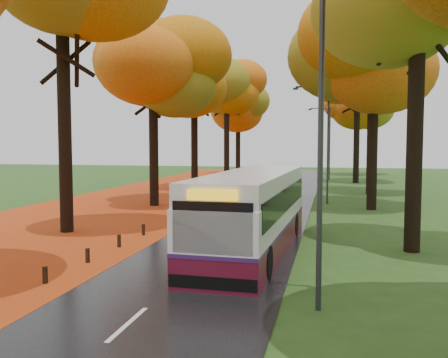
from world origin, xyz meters
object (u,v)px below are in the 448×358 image
(streetlamp_near, at_px, (310,119))
(car_dark, at_px, (267,175))
(streetlamp_far, at_px, (327,137))
(streetlamp_mid, at_px, (324,134))
(car_white, at_px, (234,190))
(bus, at_px, (253,210))
(car_silver, at_px, (261,178))

(streetlamp_near, distance_m, car_dark, 40.27)
(streetlamp_near, relative_size, streetlamp_far, 1.00)
(streetlamp_mid, relative_size, car_white, 1.79)
(streetlamp_near, relative_size, bus, 0.70)
(car_dark, bearing_deg, streetlamp_near, -83.19)
(car_white, bearing_deg, streetlamp_far, 84.49)
(car_silver, bearing_deg, streetlamp_near, -73.06)
(streetlamp_near, distance_m, streetlamp_far, 44.00)
(streetlamp_mid, xyz_separation_m, car_white, (-6.25, 0.20, -3.91))
(car_white, bearing_deg, bus, -65.85)
(streetlamp_near, bearing_deg, car_dark, 98.73)
(streetlamp_far, relative_size, bus, 0.70)
(streetlamp_near, relative_size, car_silver, 2.01)
(bus, xyz_separation_m, car_dark, (-3.71, 33.37, -0.91))
(car_white, bearing_deg, streetlamp_near, -63.78)
(streetlamp_mid, distance_m, streetlamp_far, 22.00)
(streetlamp_far, distance_m, bus, 37.97)
(car_white, bearing_deg, car_silver, 100.15)
(streetlamp_mid, xyz_separation_m, bus, (-2.37, -15.76, -3.11))
(streetlamp_near, height_order, car_white, streetlamp_near)
(streetlamp_near, xyz_separation_m, car_dark, (-6.08, 39.61, -4.02))
(streetlamp_mid, bearing_deg, car_white, 178.17)
(streetlamp_far, relative_size, car_white, 1.79)
(car_white, height_order, car_dark, car_white)
(bus, relative_size, car_white, 2.56)
(streetlamp_far, height_order, car_dark, streetlamp_far)
(bus, relative_size, car_dark, 2.54)
(streetlamp_near, distance_m, car_white, 23.39)
(streetlamp_near, xyz_separation_m, streetlamp_mid, (0.00, 22.00, 0.00))
(streetlamp_near, xyz_separation_m, car_white, (-6.25, 22.20, -3.91))
(streetlamp_mid, xyz_separation_m, streetlamp_far, (0.00, 22.00, 0.00))
(bus, bearing_deg, streetlamp_mid, 83.85)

